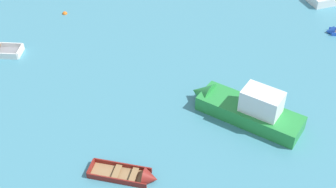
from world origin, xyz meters
TOP-DOWN VIEW (x-y plane):
  - motor_launch_green_distant_center at (4.24, 17.43)m, footprint 6.69×5.22m
  - rowboat_maroon_foreground_center at (-1.61, 12.75)m, footprint 3.70×1.80m
  - rowboat_blue_near_right at (12.49, 26.65)m, footprint 2.75×1.00m
  - mooring_buoy_midfield at (-8.34, 29.57)m, footprint 0.39×0.39m

SIDE VIEW (x-z plane):
  - mooring_buoy_midfield at x=-8.34m, z-range -0.20..0.20m
  - rowboat_blue_near_right at x=12.49m, z-range -0.27..0.51m
  - rowboat_maroon_foreground_center at x=-1.61m, z-range -0.34..0.65m
  - motor_launch_green_distant_center at x=4.24m, z-range -0.56..2.03m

